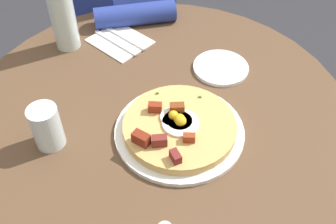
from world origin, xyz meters
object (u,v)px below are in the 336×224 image
object	(u,v)px
dining_table	(159,145)
water_bottle	(62,13)
bread_plate	(221,68)
water_glass	(47,127)
fork	(116,43)
knife	(124,37)
pizza_plate	(179,131)
breakfast_pizza	(179,126)
person_seated	(129,32)

from	to	relation	value
dining_table	water_bottle	distance (m)	0.47
dining_table	bread_plate	distance (m)	0.29
water_glass	water_bottle	distance (m)	0.39
fork	knife	size ratio (longest dim) A/B	1.00
pizza_plate	water_bottle	bearing A→B (deg)	-102.60
dining_table	water_glass	size ratio (longest dim) A/B	9.16
dining_table	breakfast_pizza	distance (m)	0.23
breakfast_pizza	water_bottle	bearing A→B (deg)	-102.90
pizza_plate	knife	world-z (taller)	pizza_plate
dining_table	breakfast_pizza	world-z (taller)	breakfast_pizza
person_seated	water_bottle	distance (m)	0.53
dining_table	knife	xyz separation A→B (m)	(-0.17, -0.25, 0.18)
fork	water_bottle	world-z (taller)	water_bottle
dining_table	water_bottle	bearing A→B (deg)	-98.17
dining_table	pizza_plate	size ratio (longest dim) A/B	3.21
dining_table	person_seated	world-z (taller)	person_seated
breakfast_pizza	dining_table	bearing A→B (deg)	-118.43
person_seated	bread_plate	world-z (taller)	person_seated
bread_plate	knife	xyz separation A→B (m)	(0.04, -0.32, 0.00)
dining_table	knife	distance (m)	0.35
dining_table	person_seated	bearing A→B (deg)	-133.72
fork	person_seated	bearing A→B (deg)	132.64
water_bottle	fork	bearing A→B (deg)	126.49
fork	water_glass	xyz separation A→B (m)	(0.38, 0.13, 0.05)
knife	water_glass	world-z (taller)	water_glass
dining_table	bread_plate	bearing A→B (deg)	162.74
pizza_plate	water_glass	distance (m)	0.31
fork	water_bottle	distance (m)	0.18
person_seated	water_glass	world-z (taller)	person_seated
person_seated	fork	distance (m)	0.45
pizza_plate	knife	xyz separation A→B (m)	(-0.23, -0.35, 0.00)
breakfast_pizza	water_bottle	distance (m)	0.49
dining_table	bread_plate	xyz separation A→B (m)	(-0.21, 0.07, 0.18)
water_glass	bread_plate	bearing A→B (deg)	156.99
pizza_plate	fork	world-z (taller)	pizza_plate
person_seated	pizza_plate	distance (m)	0.80
breakfast_pizza	fork	bearing A→B (deg)	-118.33
person_seated	knife	world-z (taller)	person_seated
pizza_plate	water_bottle	xyz separation A→B (m)	(-0.11, -0.47, 0.11)
breakfast_pizza	knife	distance (m)	0.42
person_seated	pizza_plate	xyz separation A→B (m)	(0.51, 0.58, 0.22)
pizza_plate	bread_plate	xyz separation A→B (m)	(-0.27, -0.04, -0.00)
fork	water_glass	size ratio (longest dim) A/B	1.66
dining_table	water_glass	world-z (taller)	water_glass
dining_table	bread_plate	world-z (taller)	bread_plate
fork	knife	xyz separation A→B (m)	(-0.04, 0.00, 0.00)
pizza_plate	bread_plate	bearing A→B (deg)	-172.52
bread_plate	fork	distance (m)	0.33
bread_plate	water_bottle	world-z (taller)	water_bottle
water_bottle	pizza_plate	bearing A→B (deg)	77.40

